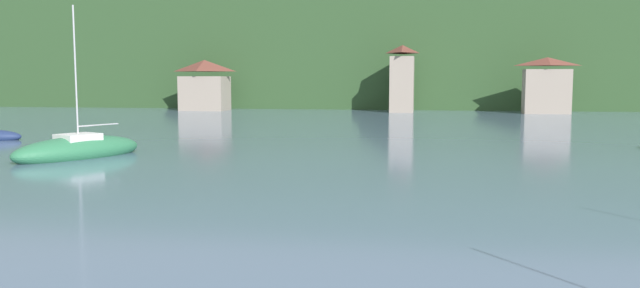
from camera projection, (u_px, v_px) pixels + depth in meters
wooded_hillside at (460, 59)px, 130.64m from camera, size 352.00×67.80×52.46m
shore_building_west at (205, 86)px, 93.63m from camera, size 6.96×5.09×7.50m
shore_building_westcentral at (402, 80)px, 89.25m from camera, size 3.46×6.12×9.47m
shore_building_central at (547, 86)px, 84.89m from camera, size 6.30×3.38×7.60m
sailboat_far_4 at (79, 150)px, 37.90m from camera, size 6.15×8.76×9.56m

